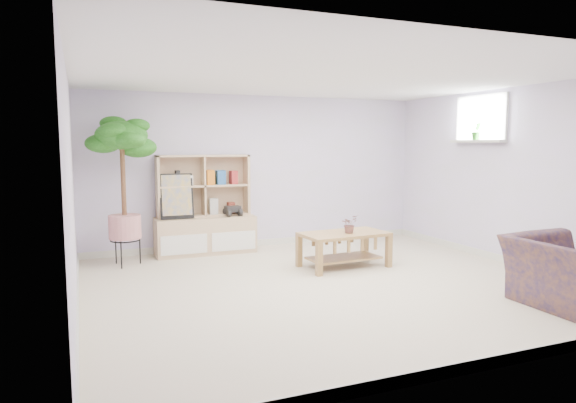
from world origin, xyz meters
name	(u,v)px	position (x,y,z in m)	size (l,w,h in m)	color
floor	(329,284)	(0.00, 0.00, 0.00)	(5.50, 5.00, 0.01)	beige
ceiling	(331,76)	(0.00, 0.00, 2.40)	(5.50, 5.00, 0.01)	white
walls	(330,183)	(0.00, 0.00, 1.20)	(5.51, 5.01, 2.40)	silver
baseboard	(329,280)	(0.00, 0.00, 0.05)	(5.50, 5.00, 0.10)	silver
window	(481,119)	(2.73, 0.60, 2.00)	(0.10, 0.98, 0.68)	#CCE3FF
window_sill	(477,141)	(2.67, 0.60, 1.68)	(0.14, 1.00, 0.04)	silver
storage_unit	(205,205)	(-0.95, 2.24, 0.74)	(1.48, 0.50, 1.48)	tan
poster	(177,196)	(-1.38, 2.20, 0.89)	(0.48, 0.11, 0.66)	yellow
toy_truck	(233,210)	(-0.54, 2.19, 0.64)	(0.32, 0.22, 0.17)	black
coffee_table	(344,250)	(0.57, 0.70, 0.23)	(1.14, 0.62, 0.47)	#946E45
table_plant	(349,224)	(0.62, 0.65, 0.59)	(0.22, 0.19, 0.24)	#236C31
floor_tree	(124,191)	(-2.13, 1.88, 1.01)	(0.74, 0.74, 2.02)	#154E11
armchair	(572,269)	(1.85, -1.69, 0.40)	(1.09, 0.95, 0.81)	#141648
sill_plant	(476,131)	(2.67, 0.62, 1.82)	(0.14, 0.11, 0.25)	#154E11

